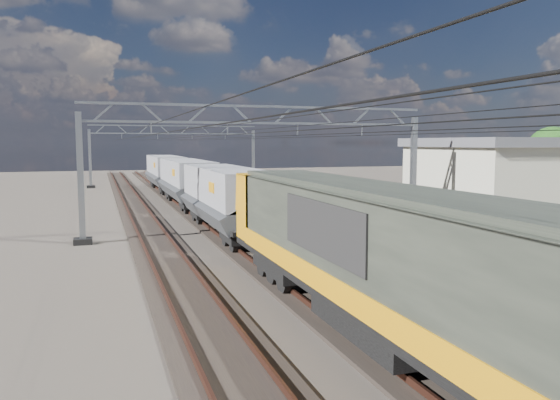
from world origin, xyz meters
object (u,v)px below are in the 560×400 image
object	(u,v)px
locomotive	(387,256)
hopper_wagon_third	(166,170)
catenary_gantry_mid	(263,164)
hopper_wagon_mid	(187,179)
industrial_shed	(550,176)
hopper_wagon_lead	(226,195)
catenary_gantry_far	(175,153)
tree_far	(556,153)

from	to	relation	value
locomotive	hopper_wagon_third	bearing A→B (deg)	90.00
catenary_gantry_mid	hopper_wagon_mid	bearing A→B (deg)	97.76
catenary_gantry_mid	industrial_shed	bearing A→B (deg)	5.19
hopper_wagon_lead	industrial_shed	world-z (taller)	industrial_shed
hopper_wagon_lead	industrial_shed	xyz separation A→B (m)	(24.00, 1.52, 0.49)
hopper_wagon_mid	industrial_shed	xyz separation A→B (m)	(24.00, -12.68, 0.49)
hopper_wagon_lead	hopper_wagon_mid	size ratio (longest dim) A/B	1.00
catenary_gantry_far	industrial_shed	distance (m)	40.51
catenary_gantry_far	hopper_wagon_lead	world-z (taller)	catenary_gantry_far
locomotive	industrial_shed	size ratio (longest dim) A/B	1.13
catenary_gantry_far	hopper_wagon_third	bearing A→B (deg)	-105.69
catenary_gantry_mid	hopper_wagon_mid	distance (m)	14.91
catenary_gantry_mid	industrial_shed	world-z (taller)	catenary_gantry_mid
locomotive	industrial_shed	bearing A→B (deg)	38.68
locomotive	hopper_wagon_mid	size ratio (longest dim) A/B	1.62
hopper_wagon_lead	hopper_wagon_third	world-z (taller)	same
tree_far	industrial_shed	bearing A→B (deg)	-136.87
locomotive	catenary_gantry_far	bearing A→B (deg)	87.85
hopper_wagon_mid	hopper_wagon_third	bearing A→B (deg)	90.00
catenary_gantry_far	tree_far	world-z (taller)	catenary_gantry_far
catenary_gantry_mid	hopper_wagon_mid	world-z (taller)	catenary_gantry_mid
catenary_gantry_mid	hopper_wagon_lead	distance (m)	2.65
catenary_gantry_mid	industrial_shed	size ratio (longest dim) A/B	1.07
hopper_wagon_third	industrial_shed	xyz separation A→B (m)	(24.00, -26.88, 0.49)
catenary_gantry_far	locomotive	bearing A→B (deg)	-92.15
catenary_gantry_mid	hopper_wagon_lead	world-z (taller)	catenary_gantry_mid
hopper_wagon_lead	tree_far	world-z (taller)	tree_far
industrial_shed	hopper_wagon_third	bearing A→B (deg)	131.76
hopper_wagon_mid	hopper_wagon_third	xyz separation A→B (m)	(0.00, 14.20, 0.00)
locomotive	hopper_wagon_third	world-z (taller)	locomotive
catenary_gantry_mid	hopper_wagon_third	bearing A→B (deg)	93.96
catenary_gantry_far	locomotive	distance (m)	53.28
hopper_wagon_mid	hopper_wagon_third	world-z (taller)	same
hopper_wagon_third	locomotive	bearing A→B (deg)	-90.00
tree_far	hopper_wagon_lead	bearing A→B (deg)	-163.93
catenary_gantry_far	hopper_wagon_mid	world-z (taller)	catenary_gantry_far
hopper_wagon_lead	hopper_wagon_third	size ratio (longest dim) A/B	1.00
locomotive	hopper_wagon_third	size ratio (longest dim) A/B	1.62
tree_far	hopper_wagon_mid	bearing A→B (deg)	171.40
locomotive	hopper_wagon_third	xyz separation A→B (m)	(-0.00, 46.10, -0.09)
industrial_shed	catenary_gantry_mid	bearing A→B (deg)	-174.81
catenary_gantry_far	hopper_wagon_mid	distance (m)	21.48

